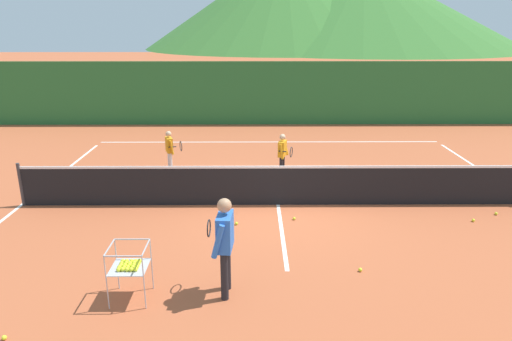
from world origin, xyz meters
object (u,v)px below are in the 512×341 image
(instructor, at_px, (225,238))
(tennis_ball_0, at_px, (294,218))
(tennis_net, at_px, (278,185))
(student_1, at_px, (283,152))
(student_0, at_px, (170,148))
(tennis_ball_1, at_px, (360,270))
(tennis_ball_8, at_px, (236,223))
(tennis_ball_6, at_px, (473,220))
(ball_cart, at_px, (129,265))
(tennis_ball_4, at_px, (496,214))
(tennis_ball_7, at_px, (4,338))

(instructor, distance_m, tennis_ball_0, 3.34)
(tennis_net, relative_size, student_1, 9.83)
(instructor, xyz_separation_m, student_0, (-1.95, 6.39, -0.25))
(tennis_ball_1, relative_size, tennis_ball_8, 1.00)
(tennis_net, bearing_deg, instructor, -105.34)
(tennis_ball_0, bearing_deg, tennis_ball_1, -66.53)
(tennis_ball_0, bearing_deg, student_0, 133.41)
(student_1, bearing_deg, tennis_ball_8, -110.16)
(student_0, bearing_deg, tennis_ball_1, -53.28)
(tennis_ball_6, bearing_deg, tennis_ball_1, -144.40)
(ball_cart, height_order, tennis_ball_6, ball_cart)
(tennis_net, xyz_separation_m, student_0, (-2.99, 2.59, 0.23))
(student_1, height_order, tennis_ball_8, student_1)
(tennis_ball_4, bearing_deg, tennis_ball_8, -175.12)
(instructor, relative_size, tennis_ball_1, 24.08)
(instructor, xyz_separation_m, tennis_ball_7, (-2.99, -1.13, -0.95))
(tennis_net, xyz_separation_m, tennis_ball_1, (1.28, -3.14, -0.47))
(instructor, xyz_separation_m, tennis_ball_1, (2.32, 0.67, -0.95))
(tennis_ball_4, height_order, tennis_ball_7, same)
(tennis_ball_1, distance_m, tennis_ball_7, 5.61)
(student_0, distance_m, tennis_ball_7, 7.63)
(tennis_ball_8, bearing_deg, tennis_ball_0, 11.50)
(ball_cart, xyz_separation_m, tennis_ball_6, (6.75, 2.91, -0.55))
(student_1, bearing_deg, ball_cart, -114.57)
(instructor, bearing_deg, tennis_ball_8, 88.17)
(student_0, xyz_separation_m, tennis_ball_4, (7.91, -3.24, -0.70))
(tennis_ball_6, relative_size, tennis_ball_8, 1.00)
(instructor, distance_m, tennis_ball_1, 2.60)
(student_0, relative_size, student_1, 0.98)
(ball_cart, bearing_deg, student_0, 94.13)
(tennis_ball_7, bearing_deg, student_0, 82.14)
(student_0, xyz_separation_m, tennis_ball_1, (4.27, -5.73, -0.70))
(student_0, bearing_deg, tennis_ball_7, -97.86)
(tennis_ball_4, xyz_separation_m, tennis_ball_7, (-8.95, -4.28, 0.00))
(instructor, relative_size, student_1, 1.32)
(instructor, bearing_deg, tennis_ball_4, 27.85)
(tennis_net, bearing_deg, tennis_ball_6, -13.60)
(tennis_ball_1, xyz_separation_m, tennis_ball_6, (2.95, 2.11, 0.00))
(ball_cart, distance_m, tennis_ball_4, 8.15)
(tennis_ball_1, bearing_deg, tennis_ball_7, -161.26)
(instructor, bearing_deg, student_0, 106.94)
(tennis_ball_1, xyz_separation_m, tennis_ball_8, (-2.24, 1.98, 0.00))
(student_1, height_order, ball_cart, student_1)
(student_0, distance_m, tennis_ball_0, 4.85)
(ball_cart, xyz_separation_m, tennis_ball_7, (-1.51, -1.00, -0.55))
(student_1, height_order, tennis_ball_7, student_1)
(tennis_ball_1, xyz_separation_m, tennis_ball_4, (3.64, 2.48, 0.00))
(tennis_ball_0, bearing_deg, tennis_net, 108.96)
(instructor, height_order, tennis_ball_7, instructor)
(student_0, bearing_deg, tennis_ball_0, -46.59)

